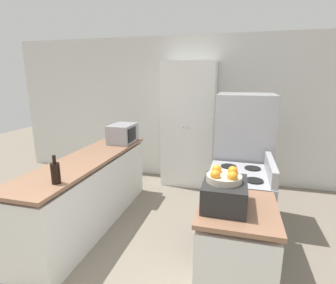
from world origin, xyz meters
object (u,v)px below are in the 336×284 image
Objects in this scene: microwave at (123,133)px; fruit_bowl at (224,176)px; stove at (238,212)px; pantry_cabinet at (189,125)px; toaster_oven at (224,194)px; wine_bottle at (56,173)px; refrigerator at (242,159)px.

microwave is 1.79× the size of fruit_bowl.
pantry_cabinet is at bearing 116.42° from stove.
microwave is (-0.86, -0.85, -0.02)m from pantry_cabinet.
pantry_cabinet reaches higher than toaster_oven.
microwave is at bearing 92.40° from wine_bottle.
refrigerator is at bearing 40.88° from wine_bottle.
stove is at bearing -63.58° from pantry_cabinet.
fruit_bowl reaches higher than stove.
wine_bottle is 1.02× the size of fruit_bowl.
refrigerator is at bearing -5.54° from microwave.
fruit_bowl is (1.54, -0.04, 0.13)m from wine_bottle.
toaster_oven is (0.76, -2.55, -0.06)m from pantry_cabinet.
microwave is 2.34m from fruit_bowl.
wine_bottle reaches higher than toaster_oven.
wine_bottle is at bearing -107.60° from pantry_cabinet.
refrigerator is 6.13× the size of wine_bottle.
fruit_bowl reaches higher than wine_bottle.
pantry_cabinet is at bearing 44.57° from microwave.
refrigerator is 1.56m from fruit_bowl.
pantry_cabinet is at bearing 131.85° from refrigerator.
microwave is at bearing 151.88° from stove.
wine_bottle is at bearing -87.60° from microwave.
stove is 3.98× the size of fruit_bowl.
pantry_cabinet is 4.45× the size of microwave.
refrigerator reaches higher than wine_bottle.
toaster_oven is (1.55, -0.05, -0.01)m from wine_bottle.
stove is 0.85m from refrigerator.
microwave reaches higher than stove.
pantry_cabinet reaches higher than microwave.
microwave is (-1.78, 0.17, 0.21)m from refrigerator.
refrigerator is at bearing 87.85° from stove.
pantry_cabinet is at bearing 106.58° from toaster_oven.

